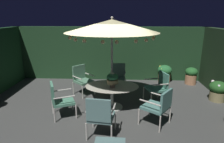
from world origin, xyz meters
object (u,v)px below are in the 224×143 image
(patio_chair_southeast, at_px, (59,98))
(potted_plant_front_corner, at_px, (191,75))
(patio_chair_northeast, at_px, (118,76))
(patio_chair_southwest, at_px, (159,105))
(centerpiece_planter, at_px, (112,79))
(patio_chair_south, at_px, (100,115))
(potted_plant_right_near, at_px, (164,73))
(patio_chair_east, at_px, (82,78))
(potted_plant_right_far, at_px, (218,90))
(patio_chair_north, at_px, (159,85))
(patio_dining_table, at_px, (112,90))
(patio_umbrella, at_px, (112,26))

(patio_chair_southeast, height_order, potted_plant_front_corner, patio_chair_southeast)
(patio_chair_northeast, height_order, patio_chair_southwest, patio_chair_northeast)
(centerpiece_planter, height_order, patio_chair_southeast, centerpiece_planter)
(patio_chair_south, height_order, patio_chair_southwest, patio_chair_south)
(potted_plant_right_near, bearing_deg, patio_chair_east, -155.99)
(patio_chair_east, relative_size, potted_plant_right_far, 1.55)
(patio_chair_north, height_order, patio_chair_southeast, same)
(patio_chair_north, xyz_separation_m, potted_plant_right_near, (0.62, 2.02, -0.18))
(patio_chair_southeast, distance_m, patio_chair_south, 1.51)
(patio_chair_east, xyz_separation_m, potted_plant_right_near, (3.20, 1.43, -0.20))
(centerpiece_planter, xyz_separation_m, patio_chair_northeast, (0.13, 1.67, -0.43))
(patio_chair_south, distance_m, potted_plant_right_near, 4.60)
(patio_chair_south, distance_m, potted_plant_right_far, 4.25)
(potted_plant_right_near, relative_size, potted_plant_right_far, 1.10)
(patio_chair_northeast, distance_m, patio_chair_east, 1.35)
(potted_plant_right_near, bearing_deg, patio_chair_southeast, -138.36)
(patio_dining_table, distance_m, patio_chair_northeast, 1.53)
(potted_plant_front_corner, bearing_deg, patio_dining_table, -143.69)
(patio_chair_south, xyz_separation_m, potted_plant_right_far, (3.62, 2.20, -0.22))
(patio_chair_north, distance_m, patio_chair_southwest, 1.39)
(patio_chair_southeast, relative_size, potted_plant_right_far, 1.50)
(patio_chair_east, bearing_deg, patio_chair_southwest, -40.03)
(patio_chair_north, height_order, patio_chair_south, patio_chair_south)
(patio_umbrella, bearing_deg, patio_chair_north, 17.11)
(patio_umbrella, distance_m, potted_plant_right_far, 4.07)
(patio_dining_table, relative_size, potted_plant_right_near, 2.18)
(patio_chair_east, bearing_deg, potted_plant_right_near, 24.01)
(patio_chair_northeast, bearing_deg, patio_chair_north, -39.34)
(patio_umbrella, distance_m, potted_plant_right_near, 3.82)
(patio_umbrella, xyz_separation_m, patio_chair_north, (1.46, 0.45, -1.85))
(patio_chair_east, bearing_deg, centerpiece_planter, -46.45)
(patio_chair_east, bearing_deg, patio_chair_north, -13.07)
(patio_chair_northeast, height_order, potted_plant_front_corner, patio_chair_northeast)
(patio_chair_northeast, xyz_separation_m, patio_chair_southeast, (-1.55, -2.15, 0.00))
(patio_chair_northeast, height_order, patio_chair_south, patio_chair_south)
(patio_chair_southeast, bearing_deg, patio_chair_south, -36.37)
(patio_chair_north, relative_size, potted_plant_right_near, 1.36)
(centerpiece_planter, xyz_separation_m, patio_chair_southwest, (1.20, -0.77, -0.41))
(patio_chair_southeast, bearing_deg, patio_chair_east, 80.32)
(potted_plant_right_near, bearing_deg, patio_chair_north, -107.15)
(patio_chair_north, bearing_deg, patio_dining_table, -162.89)
(patio_chair_south, xyz_separation_m, potted_plant_right_near, (2.27, 4.00, -0.19))
(patio_chair_south, bearing_deg, patio_chair_southwest, 23.12)
(patio_chair_north, relative_size, patio_chair_south, 0.97)
(patio_chair_southeast, bearing_deg, centerpiece_planter, 18.57)
(patio_umbrella, relative_size, patio_chair_southeast, 2.71)
(patio_chair_southeast, relative_size, potted_plant_right_near, 1.36)
(patio_chair_north, xyz_separation_m, patio_chair_south, (-1.65, -1.97, 0.00))
(patio_umbrella, height_order, patio_chair_south, patio_umbrella)
(patio_umbrella, bearing_deg, patio_chair_southwest, -36.89)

